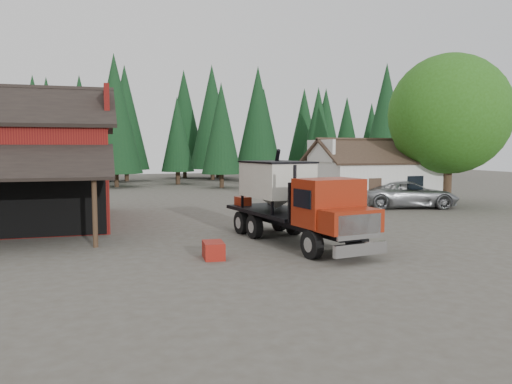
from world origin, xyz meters
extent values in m
plane|color=#4A453A|center=(0.00, 0.00, 0.00)|extent=(120.00, 120.00, 0.00)
cube|color=maroon|center=(-5.00, 10.00, 6.00)|extent=(0.25, 7.00, 2.00)
cylinder|color=#382619|center=(-5.60, 2.10, 1.40)|extent=(0.20, 0.20, 2.80)
cube|color=silver|center=(13.00, 13.00, 1.50)|extent=(8.00, 6.00, 3.00)
cube|color=#38281E|center=(13.00, 11.50, 3.75)|extent=(8.60, 3.42, 1.80)
cube|color=#38281E|center=(13.00, 14.50, 3.75)|extent=(8.60, 3.42, 1.80)
cube|color=silver|center=(9.00, 13.00, 3.75)|extent=(0.20, 4.20, 1.50)
cube|color=silver|center=(17.00, 13.00, 3.75)|extent=(0.20, 4.20, 1.50)
cube|color=#38281E|center=(11.50, 9.98, 1.00)|extent=(0.90, 0.06, 2.00)
cube|color=black|center=(14.50, 9.98, 1.60)|extent=(1.20, 0.06, 1.00)
cylinder|color=#382619|center=(17.00, 10.00, 1.60)|extent=(0.60, 0.60, 3.20)
sphere|color=#265613|center=(17.00, 10.00, 6.20)|extent=(8.00, 8.00, 8.00)
sphere|color=#265613|center=(15.80, 10.80, 5.00)|extent=(4.40, 4.40, 4.40)
sphere|color=#265613|center=(18.00, 9.20, 5.30)|extent=(4.80, 4.80, 4.80)
cylinder|color=#382619|center=(6.00, 30.00, 0.80)|extent=(0.44, 0.44, 1.60)
cone|color=black|center=(6.00, 30.00, 5.90)|extent=(3.96, 3.96, 9.00)
cylinder|color=#382619|center=(22.00, 26.00, 0.80)|extent=(0.44, 0.44, 1.60)
cone|color=black|center=(22.00, 26.00, 6.90)|extent=(4.84, 4.84, 11.00)
cylinder|color=#382619|center=(-4.00, 34.00, 0.80)|extent=(0.44, 0.44, 1.60)
cone|color=black|center=(-4.00, 34.00, 7.40)|extent=(5.28, 5.28, 12.00)
cylinder|color=black|center=(1.77, -2.33, 0.52)|extent=(0.50, 1.08, 1.04)
cylinder|color=black|center=(3.72, -1.99, 0.52)|extent=(0.50, 1.08, 1.04)
cylinder|color=black|center=(0.99, 2.13, 0.52)|extent=(0.50, 1.08, 1.04)
cylinder|color=black|center=(2.95, 2.47, 0.52)|extent=(0.50, 1.08, 1.04)
cylinder|color=black|center=(0.77, 3.43, 0.52)|extent=(0.50, 1.08, 1.04)
cylinder|color=black|center=(2.72, 3.77, 0.52)|extent=(0.50, 1.08, 1.04)
cube|color=black|center=(2.23, 0.81, 0.90)|extent=(2.42, 8.17, 0.38)
cube|color=silver|center=(3.00, -3.60, 0.52)|extent=(2.17, 0.54, 0.42)
cube|color=silver|center=(2.98, -3.51, 1.27)|extent=(1.78, 0.40, 0.85)
cube|color=maroon|center=(2.89, -2.95, 1.42)|extent=(2.30, 1.57, 0.80)
cube|color=maroon|center=(2.67, -1.74, 1.93)|extent=(2.51, 1.97, 1.75)
cube|color=black|center=(2.80, -2.49, 2.22)|extent=(1.96, 0.42, 0.85)
cylinder|color=black|center=(1.60, -1.07, 2.45)|extent=(0.15, 0.15, 1.70)
cube|color=black|center=(2.51, -0.81, 1.89)|extent=(2.30, 0.51, 1.51)
cube|color=black|center=(2.00, 2.11, 1.15)|extent=(3.31, 5.80, 0.15)
cube|color=beige|center=(2.00, 2.11, 2.55)|extent=(2.67, 3.44, 1.51)
cone|color=beige|center=(2.00, 2.11, 1.60)|extent=(2.40, 2.40, 0.66)
cube|color=black|center=(2.00, 2.11, 3.32)|extent=(2.78, 3.55, 0.08)
cylinder|color=black|center=(2.33, 3.51, 2.45)|extent=(0.35, 2.09, 2.88)
cube|color=maroon|center=(1.05, 4.25, 1.42)|extent=(0.69, 0.84, 0.42)
cylinder|color=silver|center=(3.64, -0.95, 0.80)|extent=(0.68, 1.02, 0.53)
imported|color=#929599|center=(14.00, 10.00, 0.89)|extent=(6.92, 4.46, 1.77)
cube|color=maroon|center=(-1.55, -1.24, 0.30)|extent=(0.78, 1.15, 0.60)
camera|label=1|loc=(-5.22, -18.41, 3.91)|focal=35.00mm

